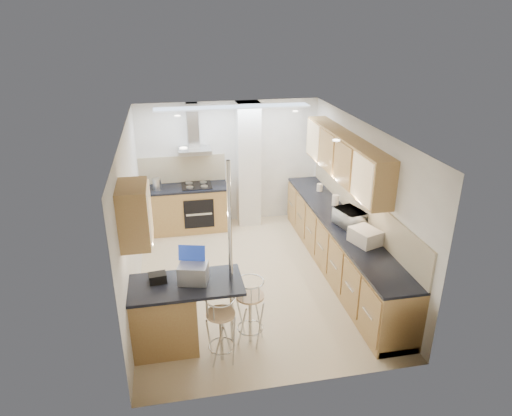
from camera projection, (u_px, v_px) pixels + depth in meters
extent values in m
plane|color=beige|center=(251.00, 278.00, 7.53)|extent=(4.80, 4.80, 0.00)
cube|color=silver|center=(229.00, 163.00, 9.21)|extent=(3.60, 0.04, 2.50)
cube|color=silver|center=(292.00, 295.00, 4.87)|extent=(3.60, 0.04, 2.50)
cube|color=silver|center=(131.00, 218.00, 6.72)|extent=(0.04, 4.80, 2.50)
cube|color=silver|center=(361.00, 201.00, 7.36)|extent=(0.04, 4.80, 2.50)
cube|color=white|center=(251.00, 129.00, 6.55)|extent=(3.60, 4.80, 0.02)
cube|color=#A47241|center=(344.00, 157.00, 7.44)|extent=(0.34, 3.00, 0.72)
cube|color=#A47241|center=(134.00, 214.00, 5.29)|extent=(0.34, 0.62, 0.72)
cube|color=beige|center=(359.00, 205.00, 7.38)|extent=(0.03, 4.40, 0.56)
cube|color=beige|center=(182.00, 170.00, 9.05)|extent=(1.70, 0.03, 0.56)
cube|color=silver|center=(248.00, 165.00, 9.09)|extent=(0.45, 0.40, 2.50)
cube|color=silver|center=(195.00, 151.00, 8.71)|extent=(0.62, 0.48, 0.08)
cube|color=silver|center=(193.00, 126.00, 8.67)|extent=(0.22, 0.20, 0.88)
cylinder|color=silver|center=(230.00, 257.00, 5.64)|extent=(0.05, 0.05, 2.50)
cube|color=black|center=(199.00, 214.00, 8.85)|extent=(0.58, 0.02, 0.58)
cube|color=black|center=(197.00, 186.00, 8.94)|extent=(0.58, 0.50, 0.02)
cube|color=tan|center=(233.00, 107.00, 8.18)|extent=(2.80, 0.35, 0.02)
cube|color=#A47241|center=(339.00, 247.00, 7.62)|extent=(0.60, 4.40, 0.88)
cube|color=black|center=(341.00, 222.00, 7.44)|extent=(0.63, 4.40, 0.04)
cube|color=#A47241|center=(185.00, 209.00, 9.09)|extent=(1.70, 0.60, 0.88)
cube|color=black|center=(184.00, 188.00, 8.91)|extent=(1.70, 0.63, 0.04)
cube|color=#A47241|center=(186.00, 316.00, 5.84)|extent=(1.35, 0.62, 0.90)
cube|color=black|center=(184.00, 285.00, 5.66)|extent=(1.47, 0.72, 0.04)
imported|color=white|center=(350.00, 218.00, 7.19)|extent=(0.46, 0.57, 0.28)
cube|color=#93969A|center=(193.00, 273.00, 5.65)|extent=(0.41, 0.35, 0.24)
cube|color=black|center=(158.00, 278.00, 5.67)|extent=(0.23, 0.18, 0.12)
cylinder|color=beige|center=(335.00, 200.00, 8.00)|extent=(0.15, 0.15, 0.19)
cylinder|color=beige|center=(320.00, 187.00, 8.66)|extent=(0.13, 0.13, 0.14)
cylinder|color=beige|center=(373.00, 236.00, 6.71)|extent=(0.16, 0.16, 0.19)
cylinder|color=white|center=(359.00, 223.00, 7.18)|extent=(0.12, 0.12, 0.13)
cube|color=beige|center=(365.00, 236.00, 6.66)|extent=(0.45, 0.51, 0.22)
cylinder|color=silver|center=(157.00, 184.00, 8.71)|extent=(0.16, 0.16, 0.22)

